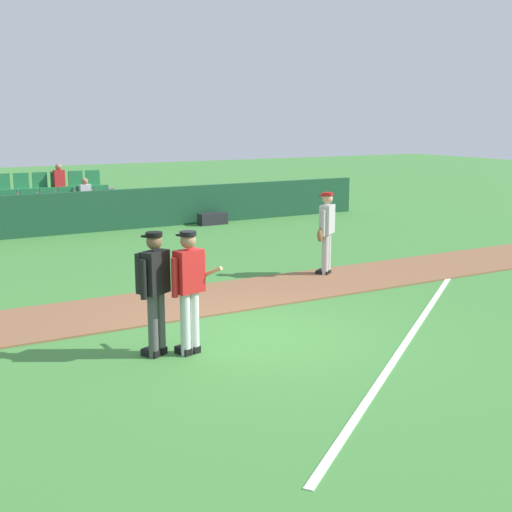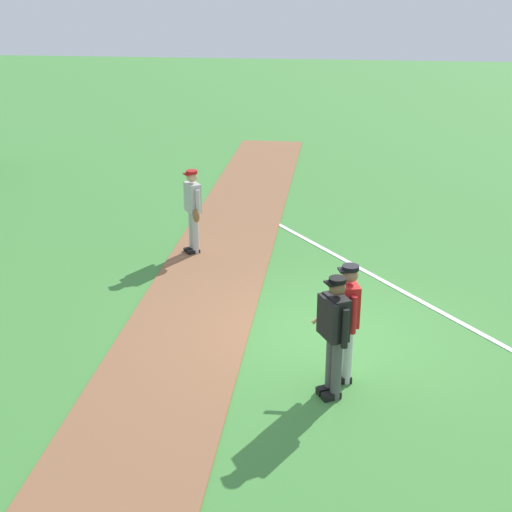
{
  "view_description": "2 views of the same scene",
  "coord_description": "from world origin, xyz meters",
  "views": [
    {
      "loc": [
        -4.98,
        -8.79,
        3.28
      ],
      "look_at": [
        0.6,
        0.99,
        1.02
      ],
      "focal_mm": 48.3,
      "sensor_mm": 36.0,
      "label": 1
    },
    {
      "loc": [
        -9.91,
        -0.06,
        5.36
      ],
      "look_at": [
        0.53,
        1.22,
        1.14
      ],
      "focal_mm": 49.16,
      "sensor_mm": 36.0,
      "label": 2
    }
  ],
  "objects": [
    {
      "name": "infield_dirt_path",
      "position": [
        0.0,
        2.3,
        0.01
      ],
      "size": [
        28.0,
        2.06,
        0.03
      ],
      "primitive_type": "cube",
      "color": "brown",
      "rests_on": "ground"
    },
    {
      "name": "ground_plane",
      "position": [
        0.0,
        0.0,
        0.0
      ],
      "size": [
        80.0,
        80.0,
        0.0
      ],
      "primitive_type": "plane",
      "color": "#42843A"
    },
    {
      "name": "foul_line_chalk",
      "position": [
        3.0,
        -0.5,
        0.01
      ],
      "size": [
        9.62,
        7.33,
        0.01
      ],
      "primitive_type": "cube",
      "rotation": [
        0.0,
        0.0,
        0.65
      ],
      "color": "white",
      "rests_on": "ground"
    },
    {
      "name": "umpire_home_plate",
      "position": [
        -1.63,
        -0.08,
        1.0
      ],
      "size": [
        0.54,
        0.45,
        1.76
      ],
      "color": "#4C4C4C",
      "rests_on": "ground"
    },
    {
      "name": "batter_red_jersey",
      "position": [
        -1.18,
        -0.26,
        0.97
      ],
      "size": [
        0.74,
        0.7,
        1.76
      ],
      "color": "silver",
      "rests_on": "ground"
    },
    {
      "name": "runner_grey_jersey",
      "position": [
        3.37,
        2.86,
        0.96
      ],
      "size": [
        0.61,
        0.46,
        1.76
      ],
      "color": "#B2B2B2",
      "rests_on": "ground"
    }
  ]
}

